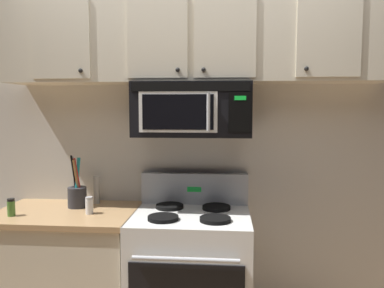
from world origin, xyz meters
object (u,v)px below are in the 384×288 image
at_px(over_range_microwave, 193,109).
at_px(utensil_crock_charcoal, 77,194).
at_px(stove_range, 191,278).
at_px(salt_shaker, 89,205).
at_px(spice_jar, 11,207).
at_px(pepper_mill, 97,190).

bearing_deg(over_range_microwave, utensil_crock_charcoal, -179.28).
distance_m(stove_range, salt_shaker, 0.82).
height_order(over_range_microwave, spice_jar, over_range_microwave).
xyz_separation_m(stove_range, pepper_mill, (-0.70, 0.22, 0.53)).
relative_size(over_range_microwave, utensil_crock_charcoal, 2.07).
relative_size(pepper_mill, spice_jar, 1.75).
bearing_deg(salt_shaker, pepper_mill, 99.19).
bearing_deg(spice_jar, pepper_mill, 40.36).
bearing_deg(spice_jar, over_range_microwave, 12.88).
height_order(over_range_microwave, salt_shaker, over_range_microwave).
relative_size(over_range_microwave, salt_shaker, 6.84).
bearing_deg(pepper_mill, utensil_crock_charcoal, -129.73).
distance_m(salt_shaker, spice_jar, 0.49).
xyz_separation_m(over_range_microwave, utensil_crock_charcoal, (-0.80, -0.01, -0.58)).
xyz_separation_m(over_range_microwave, pepper_mill, (-0.70, 0.11, -0.58)).
xyz_separation_m(stove_range, over_range_microwave, (-0.00, 0.12, 1.11)).
relative_size(salt_shaker, spice_jar, 0.99).
bearing_deg(salt_shaker, stove_range, 4.37).
distance_m(over_range_microwave, pepper_mill, 0.92).
relative_size(stove_range, spice_jar, 9.96).
distance_m(utensil_crock_charcoal, spice_jar, 0.42).
distance_m(over_range_microwave, utensil_crock_charcoal, 0.99).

